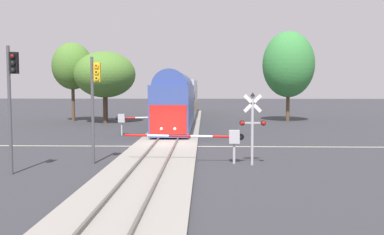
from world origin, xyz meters
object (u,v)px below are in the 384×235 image
object	(u,v)px
crossing_gate_near	(219,138)
crossing_gate_far	(131,119)
traffic_signal_median	(95,93)
crossing_signal_mast	(253,121)
pine_left_background	(72,66)
oak_behind_train	(105,75)
traffic_signal_near_left	(12,89)
commuter_train	(182,98)
oak_far_right	(288,64)

from	to	relation	value
crossing_gate_near	crossing_gate_far	xyz separation A→B (m)	(-7.01, 13.08, 0.02)
traffic_signal_median	crossing_signal_mast	bearing A→B (deg)	-0.93
pine_left_background	crossing_signal_mast	bearing A→B (deg)	-57.40
crossing_signal_mast	oak_behind_train	size ratio (longest dim) A/B	0.48
crossing_gate_far	traffic_signal_near_left	bearing A→B (deg)	-99.74
oak_behind_train	traffic_signal_near_left	bearing A→B (deg)	-85.72
traffic_signal_median	oak_behind_train	size ratio (longest dim) A/B	0.71
traffic_signal_near_left	commuter_train	bearing A→B (deg)	78.42
crossing_gate_far	pine_left_background	size ratio (longest dim) A/B	0.69
crossing_gate_far	oak_far_right	xyz separation A→B (m)	(15.98, 14.92, 5.23)
traffic_signal_median	traffic_signal_near_left	xyz separation A→B (m)	(-3.17, -2.85, 0.22)
traffic_signal_median	oak_far_right	distance (m)	32.45
traffic_signal_near_left	traffic_signal_median	bearing A→B (deg)	41.94
crossing_gate_near	pine_left_background	distance (m)	32.59
pine_left_background	traffic_signal_near_left	bearing A→B (deg)	-78.08
commuter_train	crossing_gate_near	size ratio (longest dim) A/B	6.34
crossing_signal_mast	oak_far_right	world-z (taller)	oak_far_right
oak_far_right	traffic_signal_near_left	bearing A→B (deg)	-121.06
crossing_signal_mast	pine_left_background	world-z (taller)	pine_left_background
crossing_gate_near	traffic_signal_median	xyz separation A→B (m)	(-6.63, -0.31, 2.42)
crossing_gate_near	oak_behind_train	size ratio (longest dim) A/B	0.81
crossing_signal_mast	oak_far_right	bearing A→B (deg)	75.68
crossing_gate_near	crossing_signal_mast	distance (m)	2.00
traffic_signal_near_left	crossing_gate_near	bearing A→B (deg)	17.88
commuter_train	oak_far_right	size ratio (longest dim) A/B	3.90
commuter_train	crossing_gate_near	xyz separation A→B (m)	(3.49, -27.63, -1.39)
commuter_train	crossing_gate_far	bearing A→B (deg)	-103.60
traffic_signal_near_left	pine_left_background	size ratio (longest dim) A/B	0.65
commuter_train	traffic_signal_median	xyz separation A→B (m)	(-3.14, -27.94, 1.03)
crossing_signal_mast	oak_far_right	xyz separation A→B (m)	(7.26, 28.45, 4.30)
crossing_signal_mast	traffic_signal_near_left	bearing A→B (deg)	-166.72
commuter_train	pine_left_background	size ratio (longest dim) A/B	4.44
commuter_train	crossing_signal_mast	distance (m)	28.56
crossing_signal_mast	pine_left_background	bearing A→B (deg)	122.60
commuter_train	oak_behind_train	size ratio (longest dim) A/B	5.11
commuter_train	traffic_signal_median	size ratio (longest dim) A/B	7.18
crossing_gate_far	traffic_signal_median	xyz separation A→B (m)	(0.38, -13.39, 2.40)
oak_behind_train	crossing_signal_mast	bearing A→B (deg)	-62.04
traffic_signal_near_left	oak_far_right	xyz separation A→B (m)	(18.77, 31.16, 2.62)
commuter_train	traffic_signal_median	bearing A→B (deg)	-96.40
oak_far_right	traffic_signal_median	bearing A→B (deg)	-118.84
crossing_signal_mast	oak_far_right	size ratio (longest dim) A/B	0.37
crossing_gate_near	traffic_signal_median	bearing A→B (deg)	-177.32
commuter_train	crossing_gate_near	bearing A→B (deg)	-82.81
commuter_train	oak_behind_train	world-z (taller)	oak_behind_train
pine_left_background	oak_far_right	size ratio (longest dim) A/B	0.88
crossing_gate_near	oak_behind_train	world-z (taller)	oak_behind_train
oak_behind_train	commuter_train	bearing A→B (deg)	15.92
crossing_gate_far	pine_left_background	distance (m)	18.10
crossing_gate_near	traffic_signal_near_left	world-z (taller)	traffic_signal_near_left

